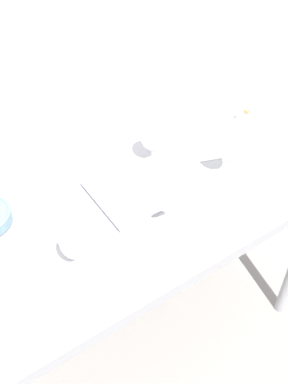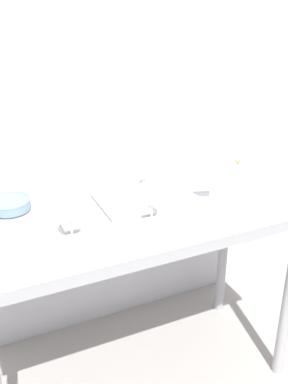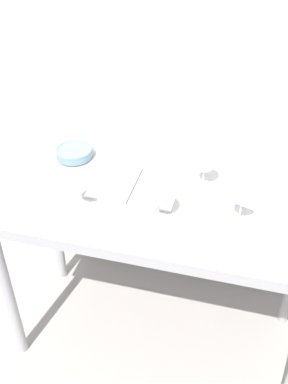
# 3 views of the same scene
# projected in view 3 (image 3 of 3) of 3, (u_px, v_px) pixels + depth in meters

# --- Properties ---
(ground_plane) EXTENTS (6.00, 6.00, 0.00)m
(ground_plane) POSITION_uv_depth(u_px,v_px,m) (157.00, 333.00, 2.36)
(ground_plane) COLOR gray
(back_wall) EXTENTS (3.80, 0.04, 2.60)m
(back_wall) POSITION_uv_depth(u_px,v_px,m) (188.00, 60.00, 1.95)
(back_wall) COLOR silver
(back_wall) RESTS_ON ground_plane
(steel_counter) EXTENTS (1.40, 0.65, 0.90)m
(steel_counter) POSITION_uv_depth(u_px,v_px,m) (160.00, 220.00, 1.88)
(steel_counter) COLOR #99999E
(steel_counter) RESTS_ON ground_plane
(wine_glass_near_center) EXTENTS (0.10, 0.10, 0.18)m
(wine_glass_near_center) POSITION_uv_depth(u_px,v_px,m) (159.00, 193.00, 1.64)
(wine_glass_near_center) COLOR white
(wine_glass_near_center) RESTS_ON steel_counter
(wine_glass_near_left) EXTENTS (0.09, 0.09, 0.17)m
(wine_glass_near_left) POSITION_uv_depth(u_px,v_px,m) (79.00, 182.00, 1.71)
(wine_glass_near_left) COLOR white
(wine_glass_near_left) RESTS_ON steel_counter
(wine_glass_far_right) EXTENTS (0.09, 0.09, 0.16)m
(wine_glass_far_right) POSITION_uv_depth(u_px,v_px,m) (205.00, 163.00, 1.82)
(wine_glass_far_right) COLOR white
(wine_glass_far_right) RESTS_ON steel_counter
(wine_glass_near_right) EXTENTS (0.09, 0.09, 0.18)m
(wine_glass_near_right) POSITION_uv_depth(u_px,v_px,m) (243.00, 195.00, 1.63)
(wine_glass_near_right) COLOR white
(wine_glass_near_right) RESTS_ON steel_counter
(open_notebook) EXTENTS (0.37, 0.26, 0.01)m
(open_notebook) POSITION_uv_depth(u_px,v_px,m) (135.00, 186.00, 1.88)
(open_notebook) COLOR white
(open_notebook) RESTS_ON steel_counter
(tasting_sheet_upper) EXTENTS (0.26, 0.26, 0.00)m
(tasting_sheet_upper) POSITION_uv_depth(u_px,v_px,m) (255.00, 194.00, 1.84)
(tasting_sheet_upper) COLOR white
(tasting_sheet_upper) RESTS_ON steel_counter
(tasting_bowl) EXTENTS (0.17, 0.17, 0.05)m
(tasting_bowl) POSITION_uv_depth(u_px,v_px,m) (74.00, 152.00, 2.05)
(tasting_bowl) COLOR #DBCC66
(tasting_bowl) RESTS_ON steel_counter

